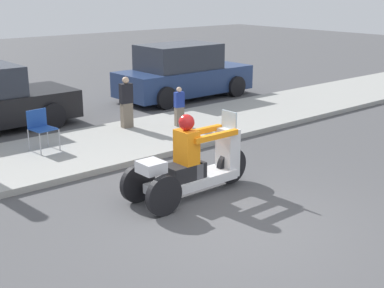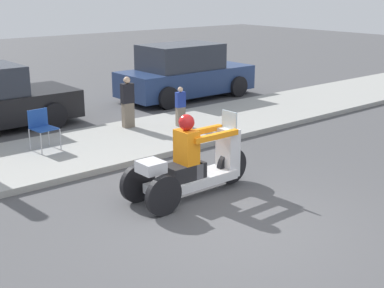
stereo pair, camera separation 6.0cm
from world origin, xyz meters
name	(u,v)px [view 1 (the left image)]	position (x,y,z in m)	size (l,w,h in m)	color
ground_plane	(235,227)	(0.00, 0.00, 0.00)	(60.00, 60.00, 0.00)	#4C4C4F
sidewalk_strip	(79,151)	(0.00, 4.60, 0.06)	(28.00, 2.80, 0.12)	#9E9E99
motorcycle_trike	(192,167)	(0.31, 1.33, 0.50)	(2.38, 0.79, 1.40)	black
spectator_by_tree	(179,107)	(2.73, 4.68, 0.57)	(0.24, 0.17, 0.94)	#726656
spectator_near_curb	(126,103)	(1.71, 5.37, 0.70)	(0.30, 0.20, 1.20)	#726656
folding_chair_set_back	(40,126)	(-0.62, 5.00, 0.62)	(0.51, 0.51, 0.82)	#A5A8AD
parked_car_lot_right	(183,73)	(5.23, 7.60, 0.77)	(4.25, 1.93, 1.66)	navy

